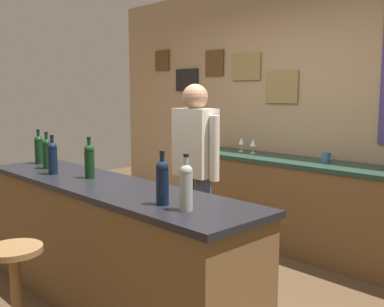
{
  "coord_description": "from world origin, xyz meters",
  "views": [
    {
      "loc": [
        2.63,
        -2.06,
        1.54
      ],
      "look_at": [
        0.0,
        0.45,
        1.05
      ],
      "focal_mm": 41.52,
      "sensor_mm": 36.0,
      "label": 1
    }
  ],
  "objects_px": {
    "wine_bottle_c": "(53,157)",
    "wine_bottle_b": "(47,152)",
    "wine_bottle_d": "(89,160)",
    "coffee_mug": "(327,157)",
    "bar_stool": "(16,284)",
    "wine_bottle_f": "(186,185)",
    "wine_bottle_e": "(162,181)",
    "wine_glass_a": "(241,142)",
    "wine_bottle_a": "(39,148)",
    "bartender": "(195,167)",
    "wine_glass_b": "(253,143)"
  },
  "relations": [
    {
      "from": "wine_bottle_c",
      "to": "wine_bottle_b",
      "type": "bearing_deg",
      "value": 162.51
    },
    {
      "from": "wine_bottle_d",
      "to": "coffee_mug",
      "type": "height_order",
      "value": "wine_bottle_d"
    },
    {
      "from": "bar_stool",
      "to": "wine_bottle_f",
      "type": "bearing_deg",
      "value": 40.27
    },
    {
      "from": "wine_bottle_e",
      "to": "wine_glass_a",
      "type": "relative_size",
      "value": 1.97
    },
    {
      "from": "wine_bottle_a",
      "to": "wine_bottle_e",
      "type": "xyz_separation_m",
      "value": [
        1.9,
        -0.16,
        0.0
      ]
    },
    {
      "from": "bartender",
      "to": "wine_glass_b",
      "type": "distance_m",
      "value": 1.29
    },
    {
      "from": "wine_bottle_d",
      "to": "wine_bottle_e",
      "type": "relative_size",
      "value": 1.0
    },
    {
      "from": "wine_bottle_b",
      "to": "wine_glass_a",
      "type": "distance_m",
      "value": 2.17
    },
    {
      "from": "bar_stool",
      "to": "wine_bottle_a",
      "type": "distance_m",
      "value": 1.66
    },
    {
      "from": "bartender",
      "to": "bar_stool",
      "type": "xyz_separation_m",
      "value": [
        0.17,
        -1.6,
        -0.48
      ]
    },
    {
      "from": "wine_bottle_c",
      "to": "wine_glass_a",
      "type": "distance_m",
      "value": 2.24
    },
    {
      "from": "wine_bottle_e",
      "to": "wine_bottle_f",
      "type": "distance_m",
      "value": 0.18
    },
    {
      "from": "wine_bottle_a",
      "to": "wine_bottle_f",
      "type": "distance_m",
      "value": 2.09
    },
    {
      "from": "bar_stool",
      "to": "wine_bottle_e",
      "type": "distance_m",
      "value": 1.03
    },
    {
      "from": "wine_bottle_c",
      "to": "wine_glass_b",
      "type": "distance_m",
      "value": 2.21
    },
    {
      "from": "wine_glass_a",
      "to": "wine_glass_b",
      "type": "bearing_deg",
      "value": -10.52
    },
    {
      "from": "bar_stool",
      "to": "wine_bottle_e",
      "type": "relative_size",
      "value": 2.22
    },
    {
      "from": "wine_bottle_a",
      "to": "wine_bottle_b",
      "type": "bearing_deg",
      "value": -12.84
    },
    {
      "from": "wine_bottle_b",
      "to": "bartender",
      "type": "bearing_deg",
      "value": 45.62
    },
    {
      "from": "wine_bottle_a",
      "to": "wine_bottle_f",
      "type": "bearing_deg",
      "value": -4.06
    },
    {
      "from": "wine_bottle_f",
      "to": "wine_glass_b",
      "type": "height_order",
      "value": "wine_bottle_f"
    },
    {
      "from": "wine_bottle_a",
      "to": "wine_glass_a",
      "type": "xyz_separation_m",
      "value": [
        0.6,
        2.08,
        -0.05
      ]
    },
    {
      "from": "bar_stool",
      "to": "wine_bottle_f",
      "type": "relative_size",
      "value": 2.22
    },
    {
      "from": "wine_bottle_d",
      "to": "coffee_mug",
      "type": "distance_m",
      "value": 2.2
    },
    {
      "from": "bar_stool",
      "to": "wine_bottle_d",
      "type": "relative_size",
      "value": 2.22
    },
    {
      "from": "wine_bottle_b",
      "to": "wine_bottle_d",
      "type": "bearing_deg",
      "value": 2.96
    },
    {
      "from": "wine_glass_a",
      "to": "coffee_mug",
      "type": "relative_size",
      "value": 1.24
    },
    {
      "from": "bartender",
      "to": "wine_glass_b",
      "type": "relative_size",
      "value": 10.45
    },
    {
      "from": "wine_bottle_e",
      "to": "wine_glass_a",
      "type": "xyz_separation_m",
      "value": [
        -1.3,
        2.24,
        -0.05
      ]
    },
    {
      "from": "bartender",
      "to": "wine_bottle_c",
      "type": "relative_size",
      "value": 5.29
    },
    {
      "from": "bar_stool",
      "to": "wine_bottle_d",
      "type": "height_order",
      "value": "wine_bottle_d"
    },
    {
      "from": "wine_bottle_a",
      "to": "wine_bottle_b",
      "type": "xyz_separation_m",
      "value": [
        0.3,
        -0.07,
        0.0
      ]
    },
    {
      "from": "coffee_mug",
      "to": "bar_stool",
      "type": "bearing_deg",
      "value": -96.93
    },
    {
      "from": "wine_bottle_f",
      "to": "wine_bottle_e",
      "type": "bearing_deg",
      "value": -176.53
    },
    {
      "from": "wine_bottle_e",
      "to": "wine_bottle_f",
      "type": "relative_size",
      "value": 1.0
    },
    {
      "from": "bar_stool",
      "to": "coffee_mug",
      "type": "distance_m",
      "value": 2.88
    },
    {
      "from": "bartender",
      "to": "wine_bottle_e",
      "type": "relative_size",
      "value": 5.29
    },
    {
      "from": "wine_bottle_c",
      "to": "wine_glass_a",
      "type": "height_order",
      "value": "wine_bottle_c"
    },
    {
      "from": "wine_bottle_a",
      "to": "bartender",
      "type": "bearing_deg",
      "value": 34.92
    },
    {
      "from": "wine_bottle_d",
      "to": "coffee_mug",
      "type": "bearing_deg",
      "value": 69.88
    },
    {
      "from": "wine_bottle_a",
      "to": "wine_bottle_f",
      "type": "height_order",
      "value": "same"
    },
    {
      "from": "bartender",
      "to": "wine_bottle_d",
      "type": "distance_m",
      "value": 0.89
    },
    {
      "from": "wine_bottle_c",
      "to": "wine_bottle_e",
      "type": "distance_m",
      "value": 1.32
    },
    {
      "from": "wine_bottle_e",
      "to": "wine_glass_b",
      "type": "xyz_separation_m",
      "value": [
        -1.11,
        2.2,
        -0.05
      ]
    },
    {
      "from": "bartender",
      "to": "wine_bottle_a",
      "type": "bearing_deg",
      "value": -145.08
    },
    {
      "from": "wine_bottle_b",
      "to": "wine_glass_a",
      "type": "height_order",
      "value": "wine_bottle_b"
    },
    {
      "from": "wine_bottle_d",
      "to": "wine_bottle_f",
      "type": "bearing_deg",
      "value": -5.47
    },
    {
      "from": "wine_bottle_a",
      "to": "wine_bottle_d",
      "type": "height_order",
      "value": "same"
    },
    {
      "from": "wine_bottle_a",
      "to": "wine_bottle_c",
      "type": "bearing_deg",
      "value": -15.1
    },
    {
      "from": "bartender",
      "to": "wine_bottle_a",
      "type": "xyz_separation_m",
      "value": [
        -1.16,
        -0.81,
        0.12
      ]
    }
  ]
}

